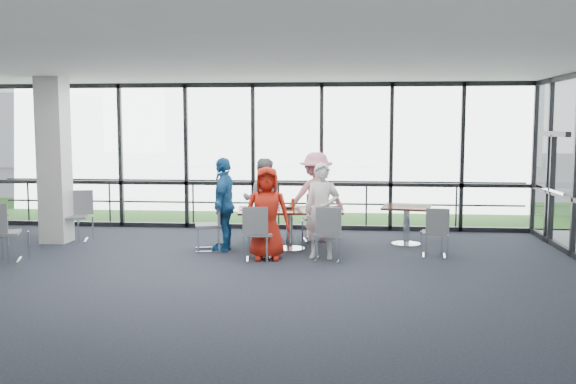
# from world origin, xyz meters

# --- Properties ---
(floor) EXTENTS (12.00, 10.00, 0.02)m
(floor) POSITION_xyz_m (0.00, 0.00, -0.01)
(floor) COLOR black
(floor) RESTS_ON ground
(ceiling) EXTENTS (12.00, 10.00, 0.04)m
(ceiling) POSITION_xyz_m (0.00, 0.00, 3.20)
(ceiling) COLOR white
(ceiling) RESTS_ON ground
(wall_front) EXTENTS (12.00, 0.10, 3.20)m
(wall_front) POSITION_xyz_m (0.00, -5.00, 1.60)
(wall_front) COLOR silver
(wall_front) RESTS_ON ground
(curtain_wall_back) EXTENTS (12.00, 0.10, 3.20)m
(curtain_wall_back) POSITION_xyz_m (0.00, 5.00, 1.60)
(curtain_wall_back) COLOR white
(curtain_wall_back) RESTS_ON ground
(exit_door) EXTENTS (0.12, 1.60, 2.10)m
(exit_door) POSITION_xyz_m (6.00, 3.75, 1.05)
(exit_door) COLOR black
(exit_door) RESTS_ON ground
(structural_column) EXTENTS (0.50, 0.50, 3.20)m
(structural_column) POSITION_xyz_m (-3.60, 3.00, 1.60)
(structural_column) COLOR silver
(structural_column) RESTS_ON ground
(apron) EXTENTS (80.00, 70.00, 0.02)m
(apron) POSITION_xyz_m (0.00, 10.00, -0.02)
(apron) COLOR slate
(apron) RESTS_ON ground
(grass_strip) EXTENTS (80.00, 5.00, 0.01)m
(grass_strip) POSITION_xyz_m (0.00, 8.00, 0.01)
(grass_strip) COLOR #21531B
(grass_strip) RESTS_ON ground
(hangar_main) EXTENTS (24.00, 10.00, 6.00)m
(hangar_main) POSITION_xyz_m (4.00, 32.00, 3.00)
(hangar_main) COLOR silver
(hangar_main) RESTS_ON ground
(hangar_aux) EXTENTS (10.00, 6.00, 4.00)m
(hangar_aux) POSITION_xyz_m (-18.00, 28.00, 2.00)
(hangar_aux) COLOR silver
(hangar_aux) RESTS_ON ground
(guard_rail) EXTENTS (12.00, 0.06, 0.06)m
(guard_rail) POSITION_xyz_m (0.00, 5.60, 0.50)
(guard_rail) COLOR #2D2D33
(guard_rail) RESTS_ON ground
(main_table) EXTENTS (1.99, 1.27, 0.75)m
(main_table) POSITION_xyz_m (1.02, 2.66, 0.62)
(main_table) COLOR #3B1C13
(main_table) RESTS_ON ground
(side_table_right) EXTENTS (1.03, 1.03, 0.75)m
(side_table_right) POSITION_xyz_m (3.20, 3.33, 0.64)
(side_table_right) COLOR #3B1C13
(side_table_right) RESTS_ON ground
(diner_near_left) EXTENTS (0.83, 0.60, 1.59)m
(diner_near_left) POSITION_xyz_m (0.71, 1.78, 0.80)
(diner_near_left) COLOR #B21C0F
(diner_near_left) RESTS_ON ground
(diner_near_right) EXTENTS (0.65, 0.50, 1.65)m
(diner_near_right) POSITION_xyz_m (1.64, 1.96, 0.82)
(diner_near_right) COLOR silver
(diner_near_right) RESTS_ON ground
(diner_far_left) EXTENTS (0.84, 0.57, 1.64)m
(diner_far_left) POSITION_xyz_m (0.42, 3.44, 0.82)
(diner_far_left) COLOR slate
(diner_far_left) RESTS_ON ground
(diner_far_right) EXTENTS (1.25, 0.86, 1.76)m
(diner_far_right) POSITION_xyz_m (1.46, 3.55, 0.88)
(diner_far_right) COLOR #D4808F
(diner_far_right) RESTS_ON ground
(diner_end) EXTENTS (0.57, 1.01, 1.70)m
(diner_end) POSITION_xyz_m (-0.17, 2.48, 0.85)
(diner_end) COLOR #1B5996
(diner_end) RESTS_ON ground
(chair_main_nl) EXTENTS (0.51, 0.51, 0.91)m
(chair_main_nl) POSITION_xyz_m (0.58, 1.67, 0.46)
(chair_main_nl) COLOR slate
(chair_main_nl) RESTS_ON ground
(chair_main_nr) EXTENTS (0.48, 0.48, 0.91)m
(chair_main_nr) POSITION_xyz_m (1.75, 1.75, 0.46)
(chair_main_nr) COLOR slate
(chair_main_nr) RESTS_ON ground
(chair_main_fl) EXTENTS (0.47, 0.47, 0.84)m
(chair_main_fl) POSITION_xyz_m (0.37, 3.48, 0.42)
(chair_main_fl) COLOR slate
(chair_main_fl) RESTS_ON ground
(chair_main_fr) EXTENTS (0.51, 0.51, 0.89)m
(chair_main_fr) POSITION_xyz_m (1.43, 3.61, 0.45)
(chair_main_fr) COLOR slate
(chair_main_fr) RESTS_ON ground
(chair_main_end) EXTENTS (0.56, 0.56, 0.94)m
(chair_main_end) POSITION_xyz_m (-0.45, 2.42, 0.47)
(chair_main_end) COLOR slate
(chair_main_end) RESTS_ON ground
(chair_spare_la) EXTENTS (0.62, 0.62, 0.99)m
(chair_spare_la) POSITION_xyz_m (-3.63, 1.13, 0.49)
(chair_spare_la) COLOR slate
(chair_spare_la) RESTS_ON ground
(chair_spare_lb) EXTENTS (0.59, 0.59, 0.97)m
(chair_spare_lb) POSITION_xyz_m (-3.28, 3.10, 0.48)
(chair_spare_lb) COLOR slate
(chair_spare_lb) RESTS_ON ground
(chair_spare_r) EXTENTS (0.46, 0.46, 0.85)m
(chair_spare_r) POSITION_xyz_m (3.59, 2.26, 0.42)
(chair_spare_r) COLOR slate
(chair_spare_r) RESTS_ON ground
(plate_nl) EXTENTS (0.29, 0.29, 0.01)m
(plate_nl) POSITION_xyz_m (0.60, 2.22, 0.76)
(plate_nl) COLOR white
(plate_nl) RESTS_ON main_table
(plate_nr) EXTENTS (0.24, 0.24, 0.01)m
(plate_nr) POSITION_xyz_m (1.63, 2.42, 0.76)
(plate_nr) COLOR white
(plate_nr) RESTS_ON main_table
(plate_fl) EXTENTS (0.25, 0.25, 0.01)m
(plate_fl) POSITION_xyz_m (0.50, 2.91, 0.76)
(plate_fl) COLOR white
(plate_fl) RESTS_ON main_table
(plate_fr) EXTENTS (0.25, 0.25, 0.01)m
(plate_fr) POSITION_xyz_m (1.50, 3.01, 0.76)
(plate_fr) COLOR white
(plate_fr) RESTS_ON main_table
(plate_end) EXTENTS (0.27, 0.27, 0.01)m
(plate_end) POSITION_xyz_m (0.25, 2.56, 0.76)
(plate_end) COLOR white
(plate_end) RESTS_ON main_table
(tumbler_a) EXTENTS (0.07, 0.07, 0.15)m
(tumbler_a) POSITION_xyz_m (0.83, 2.45, 0.82)
(tumbler_a) COLOR white
(tumbler_a) RESTS_ON main_table
(tumbler_b) EXTENTS (0.07, 0.07, 0.13)m
(tumbler_b) POSITION_xyz_m (1.36, 2.53, 0.82)
(tumbler_b) COLOR white
(tumbler_b) RESTS_ON main_table
(tumbler_c) EXTENTS (0.08, 0.08, 0.15)m
(tumbler_c) POSITION_xyz_m (1.06, 2.89, 0.83)
(tumbler_c) COLOR white
(tumbler_c) RESTS_ON main_table
(tumbler_d) EXTENTS (0.07, 0.07, 0.14)m
(tumbler_d) POSITION_xyz_m (0.37, 2.40, 0.82)
(tumbler_d) COLOR white
(tumbler_d) RESTS_ON main_table
(menu_a) EXTENTS (0.34, 0.25, 0.00)m
(menu_a) POSITION_xyz_m (0.95, 2.24, 0.75)
(menu_a) COLOR beige
(menu_a) RESTS_ON main_table
(menu_b) EXTENTS (0.32, 0.25, 0.00)m
(menu_b) POSITION_xyz_m (1.88, 2.54, 0.75)
(menu_b) COLOR beige
(menu_b) RESTS_ON main_table
(menu_c) EXTENTS (0.37, 0.40, 0.00)m
(menu_c) POSITION_xyz_m (1.07, 3.06, 0.75)
(menu_c) COLOR beige
(menu_c) RESTS_ON main_table
(condiment_caddy) EXTENTS (0.10, 0.07, 0.04)m
(condiment_caddy) POSITION_xyz_m (1.00, 2.69, 0.77)
(condiment_caddy) COLOR black
(condiment_caddy) RESTS_ON main_table
(ketchup_bottle) EXTENTS (0.06, 0.06, 0.18)m
(ketchup_bottle) POSITION_xyz_m (1.08, 2.66, 0.84)
(ketchup_bottle) COLOR #9F2208
(ketchup_bottle) RESTS_ON main_table
(green_bottle) EXTENTS (0.05, 0.05, 0.20)m
(green_bottle) POSITION_xyz_m (1.08, 2.67, 0.85)
(green_bottle) COLOR #226927
(green_bottle) RESTS_ON main_table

